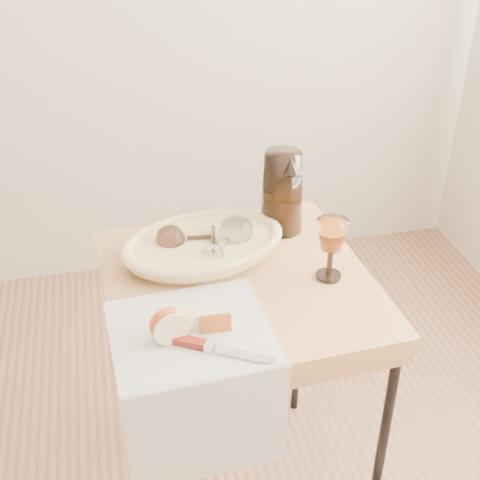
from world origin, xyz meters
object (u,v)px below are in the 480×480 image
object	(u,v)px
goblet_lying_a	(189,238)
tea_towel	(191,332)
side_table	(238,399)
goblet_lying_b	(227,240)
apple_half	(169,323)
pitcher	(282,192)
bread_basket	(203,248)
wine_goblet	(331,249)
table_knife	(214,347)

from	to	relation	value
goblet_lying_a	tea_towel	bearing A→B (deg)	88.32
side_table	tea_towel	size ratio (longest dim) A/B	2.36
side_table	goblet_lying_b	world-z (taller)	goblet_lying_b
goblet_lying_a	apple_half	xyz separation A→B (m)	(-0.09, -0.31, -0.00)
goblet_lying_a	goblet_lying_b	world-z (taller)	goblet_lying_b
side_table	goblet_lying_a	xyz separation A→B (m)	(-0.09, 0.13, 0.44)
goblet_lying_a	side_table	bearing A→B (deg)	133.50
tea_towel	goblet_lying_b	world-z (taller)	goblet_lying_b
pitcher	apple_half	distance (m)	0.52
side_table	bread_basket	world-z (taller)	bread_basket
side_table	wine_goblet	world-z (taller)	wine_goblet
bread_basket	apple_half	size ratio (longest dim) A/B	4.36
wine_goblet	apple_half	size ratio (longest dim) A/B	1.87
tea_towel	bread_basket	bearing A→B (deg)	71.39
pitcher	apple_half	world-z (taller)	pitcher
tea_towel	goblet_lying_a	world-z (taller)	goblet_lying_a
wine_goblet	goblet_lying_a	bearing A→B (deg)	151.36
pitcher	table_knife	world-z (taller)	pitcher
goblet_lying_a	pitcher	distance (m)	0.27
apple_half	goblet_lying_b	bearing A→B (deg)	47.01
goblet_lying_a	pitcher	bearing A→B (deg)	-156.68
side_table	goblet_lying_a	bearing A→B (deg)	126.62
side_table	table_knife	world-z (taller)	table_knife
bread_basket	goblet_lying_b	distance (m)	0.06
bread_basket	side_table	bearing A→B (deg)	-72.37
tea_towel	pitcher	bearing A→B (deg)	47.79
bread_basket	apple_half	bearing A→B (deg)	-124.28
wine_goblet	tea_towel	bearing A→B (deg)	-159.62
goblet_lying_a	table_knife	xyz separation A→B (m)	(-0.01, -0.36, -0.03)
goblet_lying_a	goblet_lying_b	size ratio (longest dim) A/B	0.86
side_table	apple_half	bearing A→B (deg)	-135.54
bread_basket	wine_goblet	distance (m)	0.31
goblet_lying_a	goblet_lying_b	distance (m)	0.09
goblet_lying_a	wine_goblet	distance (m)	0.35
bread_basket	goblet_lying_a	bearing A→B (deg)	141.77
side_table	tea_towel	world-z (taller)	tea_towel
bread_basket	goblet_lying_b	size ratio (longest dim) A/B	2.62
tea_towel	table_knife	distance (m)	0.08
side_table	goblet_lying_a	distance (m)	0.47
goblet_lying_a	wine_goblet	size ratio (longest dim) A/B	0.76
goblet_lying_b	bread_basket	bearing A→B (deg)	112.22
side_table	pitcher	bearing A→B (deg)	51.57
goblet_lying_b	wine_goblet	size ratio (longest dim) A/B	0.89
tea_towel	pitcher	world-z (taller)	pitcher
side_table	bread_basket	distance (m)	0.44
side_table	tea_towel	distance (m)	0.45
bread_basket	goblet_lying_a	size ratio (longest dim) A/B	3.06
pitcher	wine_goblet	world-z (taller)	pitcher
side_table	wine_goblet	size ratio (longest dim) A/B	5.07
wine_goblet	side_table	bearing A→B (deg)	169.53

